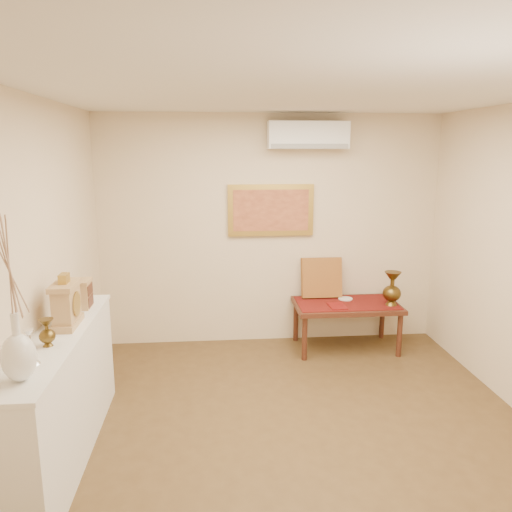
{
  "coord_description": "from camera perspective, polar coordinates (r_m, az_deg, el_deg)",
  "views": [
    {
      "loc": [
        -0.69,
        -3.53,
        2.3
      ],
      "look_at": [
        -0.27,
        1.15,
        1.29
      ],
      "focal_mm": 35.0,
      "sensor_mm": 36.0,
      "label": 1
    }
  ],
  "objects": [
    {
      "name": "low_table",
      "position": [
        5.91,
        10.28,
        -5.94
      ],
      "size": [
        1.2,
        0.7,
        0.55
      ],
      "color": "#4B2316",
      "rests_on": "floor"
    },
    {
      "name": "cushion",
      "position": [
        6.01,
        7.49,
        -2.45
      ],
      "size": [
        0.48,
        0.2,
        0.49
      ],
      "primitive_type": "cube",
      "rotation": [
        -0.21,
        0.0,
        0.0
      ],
      "color": "maroon",
      "rests_on": "table_cloth"
    },
    {
      "name": "display_ledge",
      "position": [
        4.13,
        -21.27,
        -14.76
      ],
      "size": [
        0.37,
        2.02,
        0.98
      ],
      "color": "white",
      "rests_on": "floor"
    },
    {
      "name": "white_vase",
      "position": [
        3.12,
        -26.11,
        -4.03
      ],
      "size": [
        0.2,
        0.2,
        1.04
      ],
      "primitive_type": null,
      "color": "white",
      "rests_on": "display_ledge"
    },
    {
      "name": "painting",
      "position": [
        5.83,
        1.7,
        5.25
      ],
      "size": [
        1.0,
        0.06,
        0.6
      ],
      "color": "#B08E38",
      "rests_on": "wall_back"
    },
    {
      "name": "mantel_clock",
      "position": [
        4.04,
        -20.84,
        -5.15
      ],
      "size": [
        0.17,
        0.36,
        0.41
      ],
      "color": "tan",
      "rests_on": "display_ledge"
    },
    {
      "name": "menu",
      "position": [
        5.73,
        9.29,
        -5.66
      ],
      "size": [
        0.19,
        0.26,
        0.01
      ],
      "primitive_type": "cube",
      "rotation": [
        0.0,
        0.0,
        0.05
      ],
      "color": "maroon",
      "rests_on": "table_cloth"
    },
    {
      "name": "candlestick",
      "position": [
        3.46,
        -24.44,
        -9.45
      ],
      "size": [
        0.11,
        0.11,
        0.23
      ],
      "primitive_type": null,
      "color": "silver",
      "rests_on": "display_ledge"
    },
    {
      "name": "wooden_chest",
      "position": [
        4.47,
        -19.34,
        -4.1
      ],
      "size": [
        0.16,
        0.21,
        0.24
      ],
      "color": "tan",
      "rests_on": "display_ledge"
    },
    {
      "name": "brass_urn_tall",
      "position": [
        5.86,
        15.31,
        -3.2
      ],
      "size": [
        0.21,
        0.21,
        0.47
      ],
      "primitive_type": null,
      "color": "brown",
      "rests_on": "table_cloth"
    },
    {
      "name": "wall_back",
      "position": [
        5.9,
        1.65,
        2.87
      ],
      "size": [
        4.0,
        0.02,
        2.7
      ],
      "primitive_type": "cube",
      "color": "beige",
      "rests_on": "ground"
    },
    {
      "name": "wall_front",
      "position": [
        1.74,
        20.71,
        -22.02
      ],
      "size": [
        4.0,
        0.02,
        2.7
      ],
      "primitive_type": "cube",
      "color": "beige",
      "rests_on": "ground"
    },
    {
      "name": "table_cloth",
      "position": [
        5.89,
        10.31,
        -5.3
      ],
      "size": [
        1.14,
        0.59,
        0.01
      ],
      "primitive_type": "cube",
      "color": "maroon",
      "rests_on": "low_table"
    },
    {
      "name": "ceiling",
      "position": [
        3.62,
        6.18,
        18.41
      ],
      "size": [
        4.5,
        4.5,
        0.0
      ],
      "primitive_type": "plane",
      "rotation": [
        3.14,
        0.0,
        0.0
      ],
      "color": "silver",
      "rests_on": "ground"
    },
    {
      "name": "plate",
      "position": [
        6.01,
        10.18,
        -4.83
      ],
      "size": [
        0.17,
        0.17,
        0.01
      ],
      "primitive_type": "cylinder",
      "color": "white",
      "rests_on": "table_cloth"
    },
    {
      "name": "brass_urn_small",
      "position": [
        3.71,
        -22.81,
        -7.68
      ],
      "size": [
        0.11,
        0.11,
        0.25
      ],
      "primitive_type": null,
      "color": "brown",
      "rests_on": "display_ledge"
    },
    {
      "name": "floor",
      "position": [
        4.27,
        5.3,
        -20.53
      ],
      "size": [
        4.5,
        4.5,
        0.0
      ],
      "primitive_type": "plane",
      "color": "brown",
      "rests_on": "ground"
    },
    {
      "name": "wall_left",
      "position": [
        3.88,
        -24.73,
        -3.18
      ],
      "size": [
        0.02,
        4.5,
        2.7
      ],
      "primitive_type": "cube",
      "color": "beige",
      "rests_on": "ground"
    },
    {
      "name": "ac_unit",
      "position": [
        5.75,
        5.95,
        13.57
      ],
      "size": [
        0.9,
        0.25,
        0.3
      ],
      "color": "white",
      "rests_on": "wall_back"
    }
  ]
}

